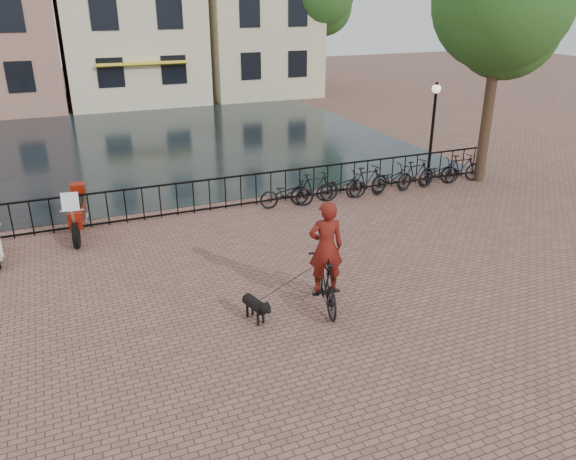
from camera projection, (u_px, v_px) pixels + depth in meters
name	position (u px, v px, depth m)	size (l,w,h in m)	color
ground	(349.00, 345.00, 10.62)	(100.00, 100.00, 0.00)	brown
canal_water	(166.00, 142.00, 25.35)	(20.00, 20.00, 0.00)	black
railing	(225.00, 193.00, 17.24)	(20.00, 0.05, 1.02)	black
canal_house_mid	(125.00, 0.00, 34.08)	(8.00, 9.50, 11.80)	beige
tree_near_right	(503.00, 1.00, 17.81)	(4.48, 4.48, 8.24)	black
lamp_post	(434.00, 117.00, 18.74)	(0.30, 0.30, 3.45)	black
cyclist	(326.00, 262.00, 11.55)	(1.00, 2.09, 2.76)	black
dog	(255.00, 307.00, 11.32)	(0.48, 0.91, 0.58)	black
motorcycle	(77.00, 208.00, 15.18)	(0.85, 2.27, 1.58)	maroon
parked_bike_0	(287.00, 193.00, 17.39)	(0.60, 1.72, 0.90)	black
parked_bike_1	(315.00, 188.00, 17.71)	(0.47, 1.66, 1.00)	black
parked_bike_2	(341.00, 186.00, 18.06)	(0.60, 1.72, 0.90)	black
parked_bike_3	(367.00, 181.00, 18.38)	(0.47, 1.66, 1.00)	black
parked_bike_4	(392.00, 179.00, 18.74)	(0.60, 1.72, 0.90)	black
parked_bike_5	(416.00, 175.00, 19.06)	(0.47, 1.66, 1.00)	black
parked_bike_6	(439.00, 173.00, 19.41)	(0.60, 1.72, 0.90)	black
parked_bike_7	(461.00, 168.00, 19.73)	(0.47, 1.66, 1.00)	black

